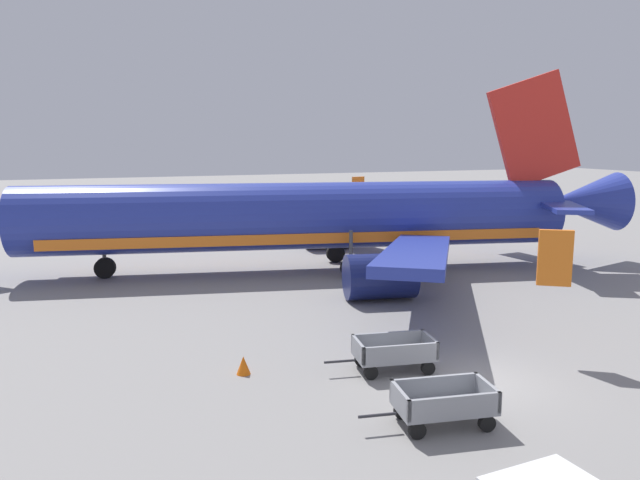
# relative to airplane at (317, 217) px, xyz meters

# --- Properties ---
(ground_plane) EXTENTS (220.00, 220.00, 0.00)m
(ground_plane) POSITION_rel_airplane_xyz_m (-1.12, -16.64, -3.05)
(ground_plane) COLOR gray
(airplane) EXTENTS (37.43, 30.26, 11.34)m
(airplane) POSITION_rel_airplane_xyz_m (0.00, 0.00, 0.00)
(airplane) COLOR #28389E
(airplane) RESTS_ON ground
(baggage_cart_nearest) EXTENTS (3.62, 1.78, 1.07)m
(baggage_cart_nearest) POSITION_rel_airplane_xyz_m (-3.68, -18.79, -2.45)
(baggage_cart_nearest) COLOR gray
(baggage_cart_nearest) RESTS_ON ground
(baggage_cart_second_in_row) EXTENTS (3.62, 1.79, 1.07)m
(baggage_cart_second_in_row) POSITION_rel_airplane_xyz_m (-3.09, -14.97, -2.45)
(baggage_cart_second_in_row) COLOR gray
(baggage_cart_second_in_row) RESTS_ON ground
(traffic_cone_near_plane) EXTENTS (0.45, 0.45, 0.59)m
(traffic_cone_near_plane) POSITION_rel_airplane_xyz_m (-7.67, -13.52, -2.76)
(traffic_cone_near_plane) COLOR orange
(traffic_cone_near_plane) RESTS_ON ground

